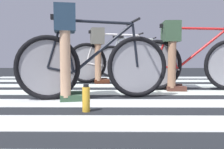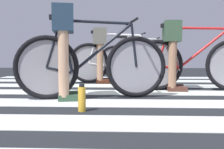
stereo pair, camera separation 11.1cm
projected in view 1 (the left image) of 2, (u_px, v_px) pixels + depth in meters
name	position (u px, v px, depth m)	size (l,w,h in m)	color
ground	(124.00, 98.00, 3.02)	(18.00, 14.00, 0.02)	black
crosswalk_markings	(123.00, 97.00, 2.98)	(5.38, 5.75, 0.00)	silver
bicycle_1_of_4	(94.00, 65.00, 2.86)	(1.71, 0.56, 0.93)	black
cyclist_1_of_4	(65.00, 40.00, 2.79)	(0.38, 0.45, 1.03)	tan
bicycle_2_of_4	(193.00, 63.00, 3.58)	(1.74, 0.52, 0.93)	black
cyclist_2_of_4	(171.00, 46.00, 3.57)	(0.33, 0.42, 0.96)	#A87A5B
bicycle_3_of_4	(114.00, 61.00, 4.60)	(1.72, 0.54, 0.93)	black
cyclist_3_of_4	(97.00, 48.00, 4.53)	(0.37, 0.44, 0.97)	#A87A5B
bicycle_4_of_4	(133.00, 60.00, 5.75)	(1.74, 0.52, 0.93)	black
water_bottle	(86.00, 99.00, 2.22)	(0.07, 0.07, 0.24)	gold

